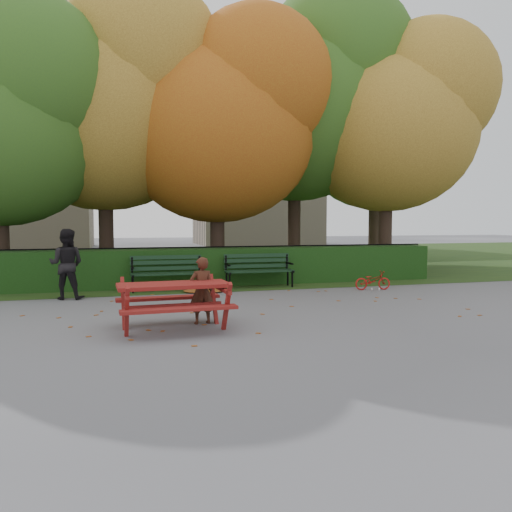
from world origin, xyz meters
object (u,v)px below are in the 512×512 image
object	(u,v)px
bench_right	(259,268)
child	(202,291)
tree_a	(8,115)
tree_d	(308,97)
bench_left	(167,270)
tree_c	(229,119)
picnic_table	(174,294)
tree_b	(116,98)
tree_g	(385,134)
tree_e	(400,119)
bicycle	(373,280)
adult	(66,264)

from	to	relation	value
bench_right	child	size ratio (longest dim) A/B	1.58
tree_a	tree_d	size ratio (longest dim) A/B	0.78
bench_left	tree_d	bearing A→B (deg)	34.26
tree_c	bench_right	distance (m)	4.87
bench_left	picnic_table	world-z (taller)	bench_left
tree_a	tree_b	bearing A→B (deg)	23.05
tree_g	bench_left	bearing A→B (deg)	-147.83
tree_b	tree_g	bearing A→B (deg)	15.63
tree_a	tree_e	distance (m)	11.73
tree_e	picnic_table	xyz separation A→B (m)	(-8.18, -6.69, -4.50)
tree_c	tree_e	xyz separation A→B (m)	(5.69, -0.19, 0.26)
tree_b	tree_e	size ratio (longest dim) A/B	1.08
bench_left	bicycle	bearing A→B (deg)	-14.52
tree_a	bicycle	xyz separation A→B (m)	(8.94, -3.18, -4.28)
tree_g	adult	bearing A→B (deg)	-150.12
bench_right	bench_left	bearing A→B (deg)	180.00
tree_e	tree_g	world-z (taller)	tree_g
tree_g	bench_right	size ratio (longest dim) A/B	4.75
tree_g	bench_right	world-z (taller)	tree_g
tree_b	bench_left	distance (m)	5.87
tree_c	tree_d	world-z (taller)	tree_d
tree_g	bicycle	bearing A→B (deg)	-121.88
bench_left	picnic_table	xyz separation A→B (m)	(-0.36, -4.62, 0.07)
tree_d	child	world-z (taller)	tree_d
child	tree_c	bearing A→B (deg)	-113.79
tree_d	tree_e	distance (m)	3.15
tree_b	bench_left	xyz separation A→B (m)	(1.14, -3.04, -4.88)
tree_b	picnic_table	xyz separation A→B (m)	(0.78, -7.67, -4.82)
bench_right	picnic_table	distance (m)	5.39
bench_right	tree_a	bearing A→B (deg)	163.39
bench_right	adult	size ratio (longest dim) A/B	1.14
bench_right	bicycle	bearing A→B (deg)	-26.27
tree_c	adult	distance (m)	6.73
tree_d	child	xyz separation A→B (m)	(-5.03, -7.81, -5.41)
tree_b	bench_right	world-z (taller)	tree_b
tree_c	tree_e	distance (m)	5.70
tree_g	picnic_table	world-z (taller)	tree_g
tree_a	bicycle	size ratio (longest dim) A/B	8.18
bench_right	child	distance (m)	4.84
tree_a	tree_e	world-z (taller)	tree_e
tree_a	bicycle	bearing A→B (deg)	-19.61
picnic_table	bicycle	size ratio (longest dim) A/B	1.99
tree_g	child	xyz separation A→B (m)	(-9.48, -10.34, -4.80)
tree_a	bicycle	distance (m)	10.41
tree_b	bicycle	distance (m)	9.16
bench_left	child	size ratio (longest dim) A/B	1.58
bench_right	tree_c	bearing A→B (deg)	96.70
tree_b	tree_e	bearing A→B (deg)	-6.21
tree_c	tree_g	distance (m)	8.43
child	adult	xyz separation A→B (m)	(-2.46, 3.48, 0.22)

